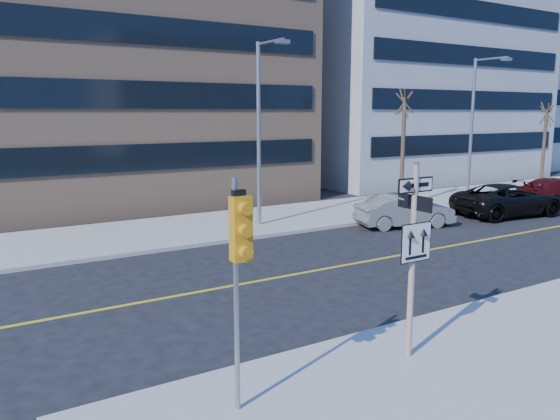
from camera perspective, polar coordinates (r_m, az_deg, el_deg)
ground at (r=13.91m, az=5.82°, el=-11.69°), size 120.00×120.00×0.00m
far_sidewalk at (r=34.50m, az=17.68°, el=1.21°), size 66.00×6.00×0.15m
road_centerline at (r=24.99m, az=22.45°, el=-2.53°), size 40.00×0.14×0.01m
sign_pole at (r=11.36m, az=13.74°, el=-4.04°), size 0.92×0.92×4.06m
traffic_signal at (r=8.77m, az=-4.21°, el=-3.98°), size 0.32×0.45×4.00m
parked_car_b at (r=25.47m, az=12.92°, el=-0.10°), size 2.74×4.73×1.47m
parked_car_c at (r=29.86m, az=22.76°, el=0.99°), size 3.46×6.16×1.63m
parked_car_d at (r=34.53m, az=27.11°, el=1.73°), size 2.88×5.52×1.53m
streetlight_a at (r=24.12m, az=-1.97°, el=9.19°), size 0.55×2.25×8.00m
streetlight_b at (r=33.32m, az=19.75°, el=8.88°), size 0.55×2.25×8.00m
street_tree_west at (r=30.00m, az=12.89°, el=10.61°), size 1.80×1.80×6.35m
street_tree_east at (r=40.31m, az=26.08°, el=8.85°), size 1.80×1.80×5.75m
building_brick at (r=36.79m, az=-16.33°, el=15.76°), size 18.00×18.00×18.00m
building_grey_mid at (r=46.84m, az=11.79°, el=12.83°), size 20.00×16.00×15.00m
building_grey_far at (r=64.73m, az=23.92°, el=11.84°), size 18.00×18.00×16.00m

